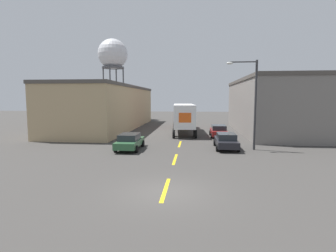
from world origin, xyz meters
The scene contains 10 objects.
ground_plane centered at (0.00, 0.00, 0.00)m, with size 160.00×160.00×0.00m, color #3D3A38.
road_centerline centered at (0.00, 6.96, 0.00)m, with size 0.20×16.71×0.01m.
warehouse_left centered at (-11.71, 27.00, 3.24)m, with size 8.81×27.31×6.46m.
warehouse_right centered at (14.29, 24.06, 3.57)m, with size 13.98×20.77×7.13m.
semi_truck centered at (-0.05, 23.16, 2.26)m, with size 3.61×13.37×3.79m.
parked_car_right_mid centered at (4.30, 11.59, 0.74)m, with size 2.02×4.50×1.42m.
parked_car_right_far centered at (4.30, 18.90, 0.74)m, with size 2.02×4.50×1.42m.
parked_car_left_far centered at (-4.30, 10.37, 0.74)m, with size 2.02×4.50×1.42m.
water_tower centered at (-16.28, 44.24, 13.98)m, with size 6.39×6.39×17.36m.
street_lamp centered at (6.40, 11.33, 4.57)m, with size 2.68×0.32×7.84m.
Camera 1 is at (1.39, -12.26, 4.52)m, focal length 28.00 mm.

